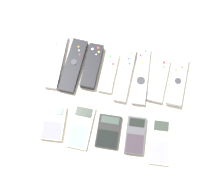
{
  "coord_description": "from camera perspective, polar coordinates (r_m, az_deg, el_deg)",
  "views": [
    {
      "loc": [
        0.06,
        -0.28,
        1.06
      ],
      "look_at": [
        0.0,
        0.03,
        0.01
      ],
      "focal_mm": 50.0,
      "sensor_mm": 36.0,
      "label": 1
    }
  ],
  "objects": [
    {
      "name": "calculator_4",
      "position": [
        1.08,
        8.77,
        -8.22
      ],
      "size": [
        0.07,
        0.16,
        0.02
      ],
      "rotation": [
        0.0,
        0.0,
        0.06
      ],
      "color": "silver",
      "rests_on": "ground_plane"
    },
    {
      "name": "calculator_1",
      "position": [
        1.08,
        -5.72,
        -5.61
      ],
      "size": [
        0.08,
        0.15,
        0.02
      ],
      "rotation": [
        0.0,
        0.0,
        -0.03
      ],
      "color": "silver",
      "rests_on": "ground_plane"
    },
    {
      "name": "calculator_2",
      "position": [
        1.07,
        -0.65,
        -6.5
      ],
      "size": [
        0.08,
        0.12,
        0.01
      ],
      "rotation": [
        0.0,
        0.0,
        0.02
      ],
      "color": "black",
      "rests_on": "ground_plane"
    },
    {
      "name": "remote_7",
      "position": [
        1.14,
        11.89,
        2.81
      ],
      "size": [
        0.06,
        0.19,
        0.03
      ],
      "rotation": [
        0.0,
        0.0,
        -0.05
      ],
      "color": "#B7B7BC",
      "rests_on": "ground_plane"
    },
    {
      "name": "remote_6",
      "position": [
        1.13,
        8.52,
        2.97
      ],
      "size": [
        0.07,
        0.17,
        0.02
      ],
      "rotation": [
        0.0,
        0.0,
        -0.07
      ],
      "color": "#B7B7BC",
      "rests_on": "ground_plane"
    },
    {
      "name": "ground_plane",
      "position": [
        1.1,
        -0.29,
        -1.81
      ],
      "size": [
        3.0,
        3.0,
        0.0
      ],
      "primitive_type": "plane",
      "color": "beige"
    },
    {
      "name": "remote_0",
      "position": [
        1.16,
        -10.1,
        6.27
      ],
      "size": [
        0.05,
        0.21,
        0.02
      ],
      "rotation": [
        0.0,
        0.0,
        0.02
      ],
      "color": "silver",
      "rests_on": "ground_plane"
    },
    {
      "name": "remote_3",
      "position": [
        1.13,
        -0.59,
        4.43
      ],
      "size": [
        0.05,
        0.16,
        0.02
      ],
      "rotation": [
        0.0,
        0.0,
        -0.03
      ],
      "color": "silver",
      "rests_on": "ground_plane"
    },
    {
      "name": "calculator_3",
      "position": [
        1.07,
        4.3,
        -7.21
      ],
      "size": [
        0.07,
        0.13,
        0.02
      ],
      "rotation": [
        0.0,
        0.0,
        0.05
      ],
      "color": "#4C4C51",
      "rests_on": "ground_plane"
    },
    {
      "name": "calculator_0",
      "position": [
        1.1,
        -10.65,
        -4.83
      ],
      "size": [
        0.08,
        0.13,
        0.02
      ],
      "rotation": [
        0.0,
        0.0,
        0.06
      ],
      "color": "beige",
      "rests_on": "ground_plane"
    },
    {
      "name": "remote_1",
      "position": [
        1.15,
        -7.06,
        5.55
      ],
      "size": [
        0.07,
        0.21,
        0.02
      ],
      "rotation": [
        0.0,
        0.0,
        -0.06
      ],
      "color": "black",
      "rests_on": "ground_plane"
    },
    {
      "name": "remote_4",
      "position": [
        1.13,
        2.4,
        3.97
      ],
      "size": [
        0.05,
        0.21,
        0.02
      ],
      "rotation": [
        0.0,
        0.0,
        -0.04
      ],
      "color": "silver",
      "rests_on": "ground_plane"
    },
    {
      "name": "remote_2",
      "position": [
        1.14,
        -3.67,
        5.47
      ],
      "size": [
        0.06,
        0.17,
        0.03
      ],
      "rotation": [
        0.0,
        0.0,
        -0.02
      ],
      "color": "black",
      "rests_on": "ground_plane"
    },
    {
      "name": "remote_5",
      "position": [
        1.13,
        5.39,
        3.79
      ],
      "size": [
        0.06,
        0.22,
        0.02
      ],
      "rotation": [
        0.0,
        0.0,
        0.04
      ],
      "color": "#B7B7BC",
      "rests_on": "ground_plane"
    }
  ]
}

